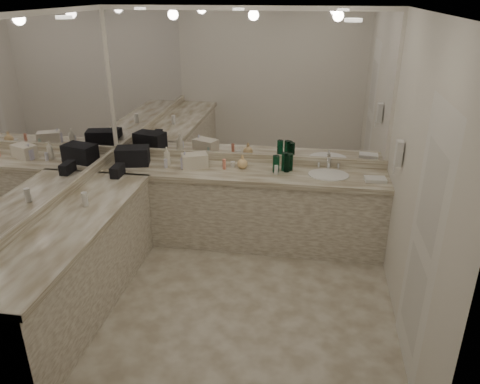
% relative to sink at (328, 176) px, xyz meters
% --- Properties ---
extents(floor, '(3.20, 3.20, 0.00)m').
position_rel_sink_xyz_m(floor, '(-0.95, -1.20, -0.90)').
color(floor, beige).
rests_on(floor, ground).
extents(ceiling, '(3.20, 3.20, 0.00)m').
position_rel_sink_xyz_m(ceiling, '(-0.95, -1.20, 1.71)').
color(ceiling, white).
rests_on(ceiling, floor).
extents(wall_back, '(3.20, 0.02, 2.60)m').
position_rel_sink_xyz_m(wall_back, '(-0.95, 0.30, 0.41)').
color(wall_back, silver).
rests_on(wall_back, floor).
extents(wall_left, '(0.02, 3.00, 2.60)m').
position_rel_sink_xyz_m(wall_left, '(-2.55, -1.20, 0.41)').
color(wall_left, silver).
rests_on(wall_left, floor).
extents(wall_right, '(0.02, 3.00, 2.60)m').
position_rel_sink_xyz_m(wall_right, '(0.65, -1.20, 0.41)').
color(wall_right, silver).
rests_on(wall_right, floor).
extents(vanity_back_base, '(3.20, 0.60, 0.84)m').
position_rel_sink_xyz_m(vanity_back_base, '(-0.95, 0.00, -0.48)').
color(vanity_back_base, silver).
rests_on(vanity_back_base, floor).
extents(vanity_back_top, '(3.20, 0.64, 0.06)m').
position_rel_sink_xyz_m(vanity_back_top, '(-0.95, -0.01, -0.03)').
color(vanity_back_top, beige).
rests_on(vanity_back_top, vanity_back_base).
extents(vanity_left_base, '(0.60, 2.40, 0.84)m').
position_rel_sink_xyz_m(vanity_left_base, '(-2.25, -1.50, -0.48)').
color(vanity_left_base, silver).
rests_on(vanity_left_base, floor).
extents(vanity_left_top, '(0.64, 2.42, 0.06)m').
position_rel_sink_xyz_m(vanity_left_top, '(-2.24, -1.50, -0.03)').
color(vanity_left_top, beige).
rests_on(vanity_left_top, vanity_left_base).
extents(backsplash_back, '(3.20, 0.04, 0.10)m').
position_rel_sink_xyz_m(backsplash_back, '(-0.95, 0.28, 0.05)').
color(backsplash_back, beige).
rests_on(backsplash_back, vanity_back_top).
extents(backsplash_left, '(0.04, 3.00, 0.10)m').
position_rel_sink_xyz_m(backsplash_left, '(-2.53, -1.20, 0.05)').
color(backsplash_left, beige).
rests_on(backsplash_left, vanity_left_top).
extents(mirror_back, '(3.12, 0.01, 1.55)m').
position_rel_sink_xyz_m(mirror_back, '(-0.95, 0.29, 0.88)').
color(mirror_back, white).
rests_on(mirror_back, wall_back).
extents(mirror_left, '(0.01, 2.92, 1.55)m').
position_rel_sink_xyz_m(mirror_left, '(-2.54, -1.20, 0.88)').
color(mirror_left, white).
rests_on(mirror_left, wall_left).
extents(sink, '(0.44, 0.44, 0.03)m').
position_rel_sink_xyz_m(sink, '(0.00, 0.00, 0.00)').
color(sink, white).
rests_on(sink, vanity_back_top).
extents(faucet, '(0.24, 0.16, 0.14)m').
position_rel_sink_xyz_m(faucet, '(0.00, 0.21, 0.07)').
color(faucet, silver).
rests_on(faucet, vanity_back_top).
extents(wall_phone, '(0.06, 0.10, 0.24)m').
position_rel_sink_xyz_m(wall_phone, '(0.61, -0.50, 0.46)').
color(wall_phone, white).
rests_on(wall_phone, wall_right).
extents(door, '(0.02, 0.82, 2.10)m').
position_rel_sink_xyz_m(door, '(0.64, -1.70, 0.16)').
color(door, white).
rests_on(door, wall_right).
extents(black_toiletry_bag, '(0.41, 0.31, 0.21)m').
position_rel_sink_xyz_m(black_toiletry_bag, '(-2.22, -0.01, 0.11)').
color(black_toiletry_bag, black).
rests_on(black_toiletry_bag, vanity_back_top).
extents(black_bag_spill, '(0.10, 0.21, 0.12)m').
position_rel_sink_xyz_m(black_bag_spill, '(-2.25, -0.38, 0.06)').
color(black_bag_spill, black).
rests_on(black_bag_spill, vanity_left_top).
extents(cream_cosmetic_case, '(0.33, 0.27, 0.16)m').
position_rel_sink_xyz_m(cream_cosmetic_case, '(-1.50, 0.01, 0.09)').
color(cream_cosmetic_case, beige).
rests_on(cream_cosmetic_case, vanity_back_top).
extents(hand_towel, '(0.23, 0.16, 0.04)m').
position_rel_sink_xyz_m(hand_towel, '(0.48, -0.10, 0.02)').
color(hand_towel, white).
rests_on(hand_towel, vanity_back_top).
extents(lotion_left, '(0.06, 0.06, 0.13)m').
position_rel_sink_xyz_m(lotion_left, '(-2.25, -1.15, 0.07)').
color(lotion_left, white).
rests_on(lotion_left, vanity_left_top).
extents(soap_bottle_a, '(0.10, 0.10, 0.22)m').
position_rel_sink_xyz_m(soap_bottle_a, '(-1.82, 0.02, 0.11)').
color(soap_bottle_a, white).
rests_on(soap_bottle_a, vanity_back_top).
extents(soap_bottle_b, '(0.09, 0.09, 0.19)m').
position_rel_sink_xyz_m(soap_bottle_b, '(-1.59, -0.04, 0.10)').
color(soap_bottle_b, silver).
rests_on(soap_bottle_b, vanity_back_top).
extents(soap_bottle_c, '(0.13, 0.13, 0.15)m').
position_rel_sink_xyz_m(soap_bottle_c, '(-0.96, 0.07, 0.08)').
color(soap_bottle_c, '#FED28C').
rests_on(soap_bottle_c, vanity_back_top).
extents(green_bottle_0, '(0.07, 0.07, 0.19)m').
position_rel_sink_xyz_m(green_bottle_0, '(-0.43, 0.09, 0.10)').
color(green_bottle_0, '#0B5732').
rests_on(green_bottle_0, vanity_back_top).
extents(green_bottle_1, '(0.06, 0.06, 0.19)m').
position_rel_sink_xyz_m(green_bottle_1, '(-0.46, 0.04, 0.10)').
color(green_bottle_1, '#0B5732').
rests_on(green_bottle_1, vanity_back_top).
extents(green_bottle_2, '(0.07, 0.07, 0.21)m').
position_rel_sink_xyz_m(green_bottle_2, '(-0.49, 0.07, 0.11)').
color(green_bottle_2, '#0B5732').
rests_on(green_bottle_2, vanity_back_top).
extents(green_bottle_3, '(0.07, 0.07, 0.18)m').
position_rel_sink_xyz_m(green_bottle_3, '(-0.45, 0.10, 0.10)').
color(green_bottle_3, '#0B5732').
rests_on(green_bottle_3, vanity_back_top).
extents(green_bottle_4, '(0.07, 0.07, 0.19)m').
position_rel_sink_xyz_m(green_bottle_4, '(-0.57, 0.00, 0.10)').
color(green_bottle_4, '#0B5732').
rests_on(green_bottle_4, vanity_back_top).
extents(amenity_bottle_0, '(0.04, 0.04, 0.10)m').
position_rel_sink_xyz_m(amenity_bottle_0, '(-1.81, -0.06, 0.06)').
color(amenity_bottle_0, silver).
rests_on(amenity_bottle_0, vanity_back_top).
extents(amenity_bottle_1, '(0.05, 0.05, 0.06)m').
position_rel_sink_xyz_m(amenity_bottle_1, '(-1.07, 0.09, 0.04)').
color(amenity_bottle_1, white).
rests_on(amenity_bottle_1, vanity_back_top).
extents(amenity_bottle_2, '(0.04, 0.04, 0.10)m').
position_rel_sink_xyz_m(amenity_bottle_2, '(-0.57, -0.06, 0.06)').
color(amenity_bottle_2, white).
rests_on(amenity_bottle_2, vanity_back_top).
extents(amenity_bottle_3, '(0.05, 0.05, 0.10)m').
position_rel_sink_xyz_m(amenity_bottle_3, '(-1.42, 0.11, 0.06)').
color(amenity_bottle_3, silver).
rests_on(amenity_bottle_3, vanity_back_top).
extents(amenity_bottle_4, '(0.04, 0.04, 0.12)m').
position_rel_sink_xyz_m(amenity_bottle_4, '(-1.15, 0.00, 0.06)').
color(amenity_bottle_4, '#E57F66').
rests_on(amenity_bottle_4, vanity_back_top).
extents(amenity_bottle_5, '(0.04, 0.04, 0.09)m').
position_rel_sink_xyz_m(amenity_bottle_5, '(-2.13, 0.10, 0.05)').
color(amenity_bottle_5, '#3F3F4C').
rests_on(amenity_bottle_5, vanity_back_top).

